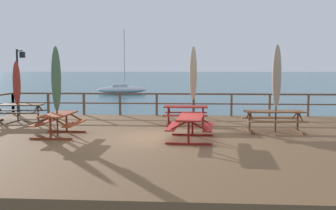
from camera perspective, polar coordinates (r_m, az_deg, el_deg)
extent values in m
plane|color=#2D5B6B|center=(13.20, -0.28, -8.11)|extent=(600.00, 600.00, 0.00)
cube|color=brown|center=(13.11, -0.28, -6.45)|extent=(16.55, 12.50, 0.78)
cube|color=brown|center=(18.96, 1.06, 1.62)|extent=(16.25, 0.09, 0.08)
cube|color=brown|center=(19.00, 1.06, 0.20)|extent=(16.25, 0.07, 0.06)
cube|color=brown|center=(21.04, -21.64, 0.18)|extent=(0.10, 0.10, 1.05)
cube|color=brown|center=(20.32, -17.04, 0.16)|extent=(0.10, 0.10, 1.05)
cube|color=brown|center=(19.75, -12.14, 0.13)|extent=(0.10, 0.10, 1.05)
cube|color=brown|center=(19.33, -6.99, 0.09)|extent=(0.10, 0.10, 1.05)
cube|color=brown|center=(19.07, -1.65, 0.06)|extent=(0.10, 0.10, 1.05)
cube|color=brown|center=(18.98, 3.78, 0.03)|extent=(0.10, 0.10, 1.05)
cube|color=brown|center=(19.07, 9.22, -0.01)|extent=(0.10, 0.10, 1.05)
cube|color=brown|center=(19.32, 14.56, -0.04)|extent=(0.10, 0.10, 1.05)
cube|color=brown|center=(19.73, 19.72, -0.08)|extent=(0.10, 0.10, 1.05)
cube|color=brown|center=(21.04, -21.64, 0.18)|extent=(0.10, 0.10, 1.05)
cube|color=#993819|center=(13.79, -15.63, -1.30)|extent=(0.80, 1.85, 0.05)
cube|color=#993819|center=(13.64, -13.40, -2.59)|extent=(0.32, 1.84, 0.04)
cube|color=#993819|center=(14.04, -17.74, -2.48)|extent=(0.32, 1.84, 0.04)
cube|color=maroon|center=(13.21, -16.69, -4.73)|extent=(1.40, 0.11, 0.06)
cylinder|color=maroon|center=(13.16, -16.73, -3.27)|extent=(0.07, 0.07, 0.74)
cylinder|color=maroon|center=(13.03, -15.62, -2.35)|extent=(0.63, 0.07, 0.37)
cylinder|color=maroon|center=(13.24, -17.88, -2.30)|extent=(0.63, 0.07, 0.37)
cube|color=maroon|center=(14.57, -14.53, -3.74)|extent=(1.40, 0.11, 0.06)
cylinder|color=maroon|center=(14.52, -14.56, -2.42)|extent=(0.07, 0.07, 0.74)
cylinder|color=maroon|center=(14.40, -13.54, -1.58)|extent=(0.63, 0.07, 0.37)
cylinder|color=maroon|center=(14.59, -15.62, -1.54)|extent=(0.63, 0.07, 0.37)
cube|color=brown|center=(14.65, 15.15, -0.91)|extent=(2.15, 0.90, 0.05)
cube|color=brown|center=(14.15, 15.71, -2.36)|extent=(2.12, 0.42, 0.04)
cube|color=brown|center=(15.22, 14.58, -1.80)|extent=(2.12, 0.42, 0.04)
cube|color=brown|center=(14.55, 11.75, -3.70)|extent=(0.17, 1.40, 0.06)
cylinder|color=brown|center=(14.50, 11.78, -2.37)|extent=(0.07, 0.07, 0.74)
cylinder|color=brown|center=(14.20, 12.02, -1.64)|extent=(0.10, 0.63, 0.37)
cylinder|color=brown|center=(14.74, 11.58, -1.38)|extent=(0.10, 0.63, 0.37)
cube|color=brown|center=(14.99, 18.32, -3.59)|extent=(0.17, 1.40, 0.06)
cylinder|color=brown|center=(14.95, 18.36, -2.30)|extent=(0.07, 0.07, 0.74)
cylinder|color=brown|center=(14.65, 18.72, -1.59)|extent=(0.10, 0.63, 0.37)
cylinder|color=brown|center=(15.18, 18.05, -1.34)|extent=(0.10, 0.63, 0.37)
cube|color=brown|center=(17.90, -21.16, 0.03)|extent=(2.22, 0.95, 0.05)
cube|color=brown|center=(17.40, -21.75, -1.12)|extent=(2.18, 0.47, 0.04)
cube|color=brown|center=(18.45, -20.54, -0.73)|extent=(2.18, 0.47, 0.04)
cube|color=#432F1F|center=(17.69, -18.34, -2.25)|extent=(0.21, 1.40, 0.06)
cylinder|color=#432F1F|center=(17.65, -18.37, -1.15)|extent=(0.07, 0.07, 0.74)
cylinder|color=#432F1F|center=(17.36, -18.67, -0.54)|extent=(0.11, 0.63, 0.37)
cylinder|color=#432F1F|center=(17.89, -18.13, -0.35)|extent=(0.11, 0.63, 0.37)
cube|color=maroon|center=(12.52, 3.32, -1.78)|extent=(0.89, 2.03, 0.05)
cube|color=maroon|center=(12.53, 5.87, -3.18)|extent=(0.41, 2.00, 0.04)
cube|color=maroon|center=(12.62, 0.77, -3.09)|extent=(0.41, 2.00, 0.04)
cube|color=maroon|center=(11.83, 3.00, -5.68)|extent=(1.40, 0.17, 0.06)
cylinder|color=maroon|center=(11.77, 3.00, -4.06)|extent=(0.07, 0.07, 0.74)
cylinder|color=maroon|center=(11.72, 4.38, -3.02)|extent=(0.63, 0.10, 0.37)
cylinder|color=maroon|center=(11.76, 1.65, -2.97)|extent=(0.63, 0.10, 0.37)
cube|color=maroon|center=(13.43, 3.57, -4.35)|extent=(1.40, 0.17, 0.06)
cylinder|color=maroon|center=(13.37, 3.58, -2.92)|extent=(0.07, 0.07, 0.74)
cylinder|color=maroon|center=(13.33, 4.78, -2.00)|extent=(0.63, 0.10, 0.37)
cylinder|color=maroon|center=(13.37, 2.38, -1.96)|extent=(0.63, 0.10, 0.37)
cube|color=maroon|center=(15.90, 2.60, -0.24)|extent=(1.77, 0.79, 0.05)
cube|color=maroon|center=(15.37, 2.52, -1.56)|extent=(1.76, 0.31, 0.04)
cube|color=maroon|center=(16.48, 2.67, -1.09)|extent=(1.76, 0.31, 0.04)
cube|color=maroon|center=(16.02, 0.08, -2.75)|extent=(0.10, 1.40, 0.06)
cylinder|color=maroon|center=(15.98, 0.08, -1.54)|extent=(0.07, 0.07, 0.74)
cylinder|color=maroon|center=(15.68, 0.00, -0.86)|extent=(0.07, 0.63, 0.37)
cylinder|color=maroon|center=(16.23, 0.17, -0.65)|extent=(0.07, 0.63, 0.37)
cube|color=maroon|center=(15.97, 5.10, -2.79)|extent=(0.10, 1.40, 0.06)
cylinder|color=maroon|center=(15.93, 5.11, -1.58)|extent=(0.07, 0.07, 0.74)
cylinder|color=maroon|center=(15.62, 5.13, -0.91)|extent=(0.07, 0.63, 0.37)
cylinder|color=maroon|center=(16.18, 5.12, -0.69)|extent=(0.07, 0.63, 0.37)
cylinder|color=#4C3828|center=(13.74, -15.92, 1.58)|extent=(0.06, 0.06, 2.87)
ellipsoid|color=#4C704C|center=(13.71, -15.97, 3.70)|extent=(0.32, 0.32, 2.18)
cylinder|color=#2D432D|center=(13.72, -15.95, 3.02)|extent=(0.21, 0.21, 0.05)
cone|color=#4C3828|center=(13.72, -16.08, 7.87)|extent=(0.10, 0.10, 0.14)
cylinder|color=#4C3828|center=(14.57, 15.50, 2.01)|extent=(0.06, 0.06, 2.98)
ellipsoid|color=tan|center=(14.55, 15.55, 4.08)|extent=(0.32, 0.32, 2.26)
cylinder|color=#685B4C|center=(14.56, 15.53, 3.41)|extent=(0.21, 0.21, 0.05)
cone|color=#4C3828|center=(14.57, 15.65, 8.14)|extent=(0.10, 0.10, 0.14)
cylinder|color=#4C3828|center=(17.85, -21.13, 1.61)|extent=(0.06, 0.06, 2.46)
ellipsoid|color=#A33328|center=(17.83, -21.18, 3.00)|extent=(0.32, 0.32, 1.87)
cylinder|color=maroon|center=(17.83, -21.16, 2.55)|extent=(0.21, 0.21, 0.05)
cone|color=#4C3828|center=(17.82, -21.27, 5.79)|extent=(0.10, 0.10, 0.14)
cylinder|color=#4C3828|center=(16.98, 3.69, 2.80)|extent=(0.06, 0.06, 3.06)
ellipsoid|color=#CCB793|center=(16.97, 3.70, 4.63)|extent=(0.32, 0.32, 2.33)
cylinder|color=#7A6E58|center=(16.97, 3.69, 4.04)|extent=(0.21, 0.21, 0.05)
cone|color=#4C3828|center=(16.99, 3.72, 8.20)|extent=(0.10, 0.10, 0.14)
cylinder|color=black|center=(20.24, -21.01, 3.06)|extent=(0.09, 0.09, 3.20)
cylinder|color=black|center=(20.00, -20.82, 7.40)|extent=(0.46, 0.40, 0.06)
cube|color=black|center=(19.74, -20.45, 6.87)|extent=(0.20, 0.20, 0.28)
sphere|color=#F4E08C|center=(19.74, -20.45, 6.87)|extent=(0.14, 0.14, 0.14)
ellipsoid|color=silver|center=(47.72, -6.68, 2.22)|extent=(6.23, 3.19, 0.90)
cube|color=silver|center=(47.68, -7.05, 2.81)|extent=(2.02, 1.52, 0.36)
cylinder|color=silver|center=(47.69, -6.37, 6.75)|extent=(0.10, 0.10, 7.00)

